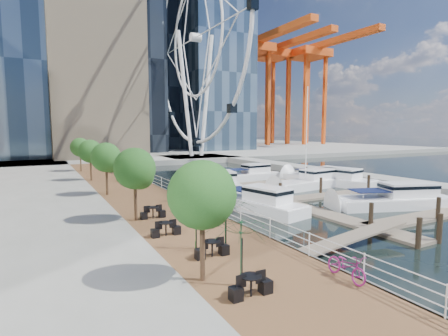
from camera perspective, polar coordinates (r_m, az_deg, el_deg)
The scene contains 19 objects.
ground at distance 25.21m, azimuth 14.84°, elevation -9.36°, with size 520.00×520.00×0.00m, color black.
boardwalk at distance 34.09m, azimuth -14.78°, elevation -4.42°, with size 6.00×60.00×1.00m, color brown.
seawall at distance 34.90m, azimuth -9.98°, elevation -4.06°, with size 0.25×60.00×1.00m, color #595954.
land_far at distance 120.94m, azimuth -20.37°, elevation 2.93°, with size 200.00×114.00×1.00m, color gray.
breakwater at distance 52.95m, azimuth 15.87°, elevation -0.70°, with size 4.00×60.00×1.00m, color gray.
pier at distance 76.36m, azimuth -4.50°, elevation 1.58°, with size 14.00×12.00×1.00m, color gray.
railing at distance 34.70m, azimuth -10.17°, elevation -2.41°, with size 0.10×60.00×1.05m, color white, non-canonical shape.
floating_docks at distance 37.56m, azimuth 13.33°, elevation -3.42°, with size 16.00×34.00×2.60m.
ferris_wheel at distance 78.49m, azimuth -4.67°, elevation 20.41°, with size 5.80×45.60×47.80m.
port_cranes at distance 141.90m, azimuth 8.49°, elevation 11.57°, with size 40.00×52.00×38.00m.
street_trees at distance 32.16m, azimuth -18.71°, elevation 1.64°, with size 2.60×42.60×4.60m.
cafe_tables at distance 17.68m, azimuth -6.07°, elevation -11.31°, with size 2.50×13.70×0.74m.
yacht_foreground at distance 33.80m, azimuth 26.03°, elevation -5.81°, with size 3.05×11.40×2.15m, color white, non-canonical shape.
bicycle at distance 14.63m, azimuth 19.43°, elevation -14.82°, with size 0.69×1.98×1.04m, color #821359.
pedestrian_near at distance 28.12m, azimuth -7.78°, elevation -3.95°, with size 0.54×0.35×1.48m, color #4E5169.
pedestrian_mid at distance 40.51m, azimuth -16.45°, elevation -0.68°, with size 0.95×0.74×1.96m, color #8E6E62.
pedestrian_far at distance 47.71m, azimuth -17.74°, elevation 0.23°, with size 1.09×0.45×1.86m, color #343741.
moored_yachts at distance 40.04m, azimuth 14.10°, elevation -3.56°, with size 21.23×34.38×11.50m.
cafe_seating at distance 15.30m, azimuth -0.29°, elevation -10.65°, with size 4.09×7.29×2.59m.
Camera 1 is at (-16.74, -17.62, 6.69)m, focal length 28.00 mm.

